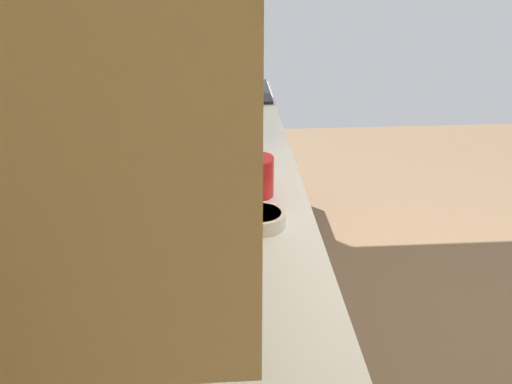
{
  "coord_description": "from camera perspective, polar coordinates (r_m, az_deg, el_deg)",
  "views": [
    {
      "loc": [
        -1.94,
        1.19,
        1.89
      ],
      "look_at": [
        -0.6,
        1.1,
        1.24
      ],
      "focal_mm": 38.61,
      "sensor_mm": 36.0,
      "label": 1
    }
  ],
  "objects": [
    {
      "name": "bowl",
      "position": [
        2.06,
        0.48,
        -2.7
      ],
      "size": [
        0.19,
        0.19,
        0.06
      ],
      "color": "silver",
      "rests_on": "counter_run"
    },
    {
      "name": "microwave",
      "position": [
        3.0,
        -3.74,
        8.98
      ],
      "size": [
        0.47,
        0.36,
        0.31
      ],
      "color": "white",
      "rests_on": "counter_run"
    },
    {
      "name": "wall_back",
      "position": [
        2.07,
        -13.85,
        7.61
      ],
      "size": [
        4.51,
        0.12,
        2.55
      ],
      "primitive_type": "cube",
      "color": "#E4C97E",
      "rests_on": "ground_plane"
    },
    {
      "name": "ground_plane",
      "position": [
        2.96,
        21.91,
        -16.31
      ],
      "size": [
        7.02,
        7.02,
        0.0
      ],
      "primitive_type": "plane",
      "color": "brown"
    },
    {
      "name": "oven_range",
      "position": [
        3.94,
        -3.23,
        4.2
      ],
      "size": [
        0.61,
        0.67,
        1.06
      ],
      "color": "#B7BABF",
      "rests_on": "ground_plane"
    },
    {
      "name": "kettle",
      "position": [
        2.27,
        -0.03,
        1.68
      ],
      "size": [
        0.2,
        0.15,
        0.19
      ],
      "color": "red",
      "rests_on": "counter_run"
    },
    {
      "name": "counter_run",
      "position": [
        2.13,
        -2.44,
        -17.25
      ],
      "size": [
        3.61,
        0.67,
        0.88
      ],
      "color": "beige",
      "rests_on": "ground_plane"
    }
  ]
}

